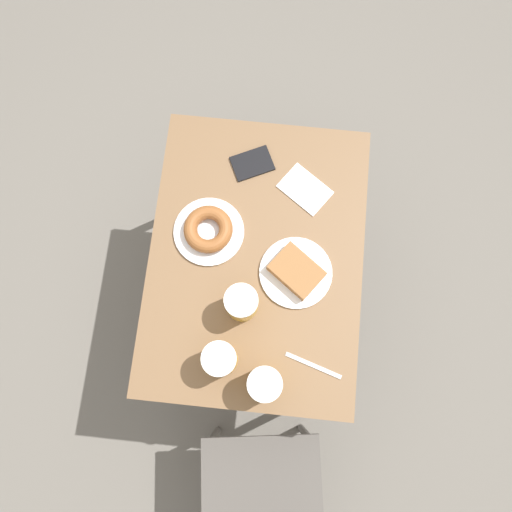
% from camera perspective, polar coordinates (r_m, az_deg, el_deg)
% --- Properties ---
extents(ground_plane, '(8.00, 8.00, 0.00)m').
position_cam_1_polar(ground_plane, '(2.24, -0.00, -4.32)').
color(ground_plane, '#666059').
extents(table, '(0.65, 0.90, 0.73)m').
position_cam_1_polar(table, '(1.60, -0.00, -0.79)').
color(table, brown).
rests_on(table, ground_plane).
extents(plate_with_cake, '(0.22, 0.22, 0.05)m').
position_cam_1_polar(plate_with_cake, '(1.50, 4.60, -1.81)').
color(plate_with_cake, silver).
rests_on(plate_with_cake, table).
extents(plate_with_donut, '(0.22, 0.22, 0.05)m').
position_cam_1_polar(plate_with_donut, '(1.53, -5.46, 2.96)').
color(plate_with_donut, silver).
rests_on(plate_with_donut, table).
extents(beer_mug_left, '(0.10, 0.10, 0.14)m').
position_cam_1_polar(beer_mug_left, '(1.43, -1.65, -5.41)').
color(beer_mug_left, gold).
rests_on(beer_mug_left, table).
extents(beer_mug_center, '(0.10, 0.10, 0.14)m').
position_cam_1_polar(beer_mug_center, '(1.42, -4.10, -11.67)').
color(beer_mug_center, gold).
rests_on(beer_mug_center, table).
extents(beer_mug_right, '(0.10, 0.10, 0.14)m').
position_cam_1_polar(beer_mug_right, '(1.41, 0.96, -14.38)').
color(beer_mug_right, gold).
rests_on(beer_mug_right, table).
extents(napkin_folded, '(0.18, 0.17, 0.00)m').
position_cam_1_polar(napkin_folded, '(1.59, 5.62, 7.59)').
color(napkin_folded, white).
rests_on(napkin_folded, table).
extents(fork, '(0.17, 0.06, 0.00)m').
position_cam_1_polar(fork, '(1.49, 6.58, -12.32)').
color(fork, silver).
rests_on(fork, table).
extents(passport_near_edge, '(0.15, 0.13, 0.01)m').
position_cam_1_polar(passport_near_edge, '(1.61, -0.43, 10.53)').
color(passport_near_edge, black).
rests_on(passport_near_edge, table).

